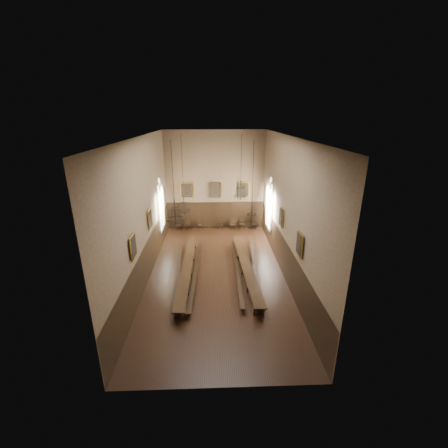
{
  "coord_description": "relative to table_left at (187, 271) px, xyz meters",
  "views": [
    {
      "loc": [
        -0.18,
        -17.9,
        10.17
      ],
      "look_at": [
        0.55,
        1.5,
        3.08
      ],
      "focal_mm": 24.0,
      "sensor_mm": 36.0,
      "label": 1
    }
  ],
  "objects": [
    {
      "name": "chandelier_front_right",
      "position": [
        3.91,
        -1.95,
        4.36
      ],
      "size": [
        0.83,
        0.83,
        4.72
      ],
      "color": "black",
      "rests_on": "ceiling"
    },
    {
      "name": "bench_right_outer",
      "position": [
        4.58,
        0.22,
        -0.11
      ],
      "size": [
        0.81,
        9.56,
        0.43
      ],
      "rotation": [
        0.0,
        0.0,
        -0.05
      ],
      "color": "black",
      "rests_on": "floor"
    },
    {
      "name": "chandelier_front_left",
      "position": [
        -0.29,
        -2.23,
        4.75
      ],
      "size": [
        0.88,
        0.88,
        4.29
      ],
      "color": "black",
      "rests_on": "ceiling"
    },
    {
      "name": "chandelier_back_left",
      "position": [
        -0.24,
        2.28,
        3.85
      ],
      "size": [
        0.85,
        0.85,
        5.26
      ],
      "color": "black",
      "rests_on": "ceiling"
    },
    {
      "name": "table_right",
      "position": [
        3.92,
        0.14,
        -0.0
      ],
      "size": [
        1.2,
        9.89,
        0.77
      ],
      "rotation": [
        0.0,
        0.0,
        0.05
      ],
      "color": "black",
      "rests_on": "floor"
    },
    {
      "name": "bench_left_inner",
      "position": [
        0.55,
        0.05,
        -0.12
      ],
      "size": [
        0.59,
        9.32,
        0.42
      ],
      "rotation": [
        0.0,
        0.0,
        -0.03
      ],
      "color": "black",
      "rests_on": "floor"
    },
    {
      "name": "portrait_back_0",
      "position": [
        -0.64,
        9.09,
        3.31
      ],
      "size": [
        1.1,
        0.12,
        1.4
      ],
      "color": "gold",
      "rests_on": "wall_back"
    },
    {
      "name": "chair_5",
      "position": [
        3.53,
        8.72,
        -0.1
      ],
      "size": [
        0.47,
        0.47,
        0.97
      ],
      "rotation": [
        0.0,
        0.0,
        0.1
      ],
      "color": "black",
      "rests_on": "floor"
    },
    {
      "name": "chair_1",
      "position": [
        -0.56,
        8.72,
        -0.12
      ],
      "size": [
        0.5,
        0.5,
        0.89
      ],
      "rotation": [
        0.0,
        0.0,
        0.34
      ],
      "color": "black",
      "rests_on": "floor"
    },
    {
      "name": "wall_right",
      "position": [
        6.47,
        0.21,
        4.11
      ],
      "size": [
        0.02,
        18.0,
        9.0
      ],
      "primitive_type": "cube",
      "color": "#7A624B",
      "rests_on": "ground"
    },
    {
      "name": "window_left",
      "position": [
        -2.47,
        5.71,
        3.01
      ],
      "size": [
        0.2,
        2.2,
        4.6
      ],
      "primitive_type": null,
      "color": "white",
      "rests_on": "wall_left"
    },
    {
      "name": "floor",
      "position": [
        1.96,
        0.21,
        -0.4
      ],
      "size": [
        9.0,
        18.0,
        0.02
      ],
      "primitive_type": "cube",
      "color": "black",
      "rests_on": "ground"
    },
    {
      "name": "portrait_back_2",
      "position": [
        4.56,
        9.09,
        3.31
      ],
      "size": [
        1.1,
        0.12,
        1.4
      ],
      "color": "gold",
      "rests_on": "wall_back"
    },
    {
      "name": "portrait_back_1",
      "position": [
        1.96,
        9.09,
        3.31
      ],
      "size": [
        1.1,
        0.12,
        1.4
      ],
      "color": "gold",
      "rests_on": "wall_back"
    },
    {
      "name": "wainscot_panelling",
      "position": [
        1.96,
        0.21,
        0.86
      ],
      "size": [
        9.0,
        18.0,
        2.5
      ],
      "primitive_type": null,
      "color": "black",
      "rests_on": "floor"
    },
    {
      "name": "bench_right_inner",
      "position": [
        3.34,
        0.27,
        -0.13
      ],
      "size": [
        0.35,
        9.12,
        0.41
      ],
      "rotation": [
        0.0,
        0.0,
        -0.01
      ],
      "color": "black",
      "rests_on": "floor"
    },
    {
      "name": "bench_left_outer",
      "position": [
        -0.64,
        0.37,
        -0.12
      ],
      "size": [
        0.88,
        9.36,
        0.42
      ],
      "rotation": [
        0.0,
        0.0,
        0.06
      ],
      "color": "black",
      "rests_on": "floor"
    },
    {
      "name": "wall_front",
      "position": [
        1.96,
        -8.8,
        4.11
      ],
      "size": [
        9.0,
        0.02,
        9.0
      ],
      "primitive_type": "cube",
      "color": "#7A624B",
      "rests_on": "ground"
    },
    {
      "name": "window_right",
      "position": [
        6.39,
        5.71,
        3.01
      ],
      "size": [
        0.2,
        2.2,
        4.6
      ],
      "primitive_type": null,
      "color": "white",
      "rests_on": "wall_right"
    },
    {
      "name": "chair_6",
      "position": [
        4.43,
        8.79,
        -0.07
      ],
      "size": [
        0.57,
        0.57,
        1.04
      ],
      "rotation": [
        0.0,
        0.0,
        -0.29
      ],
      "color": "black",
      "rests_on": "floor"
    },
    {
      "name": "table_left",
      "position": [
        0.0,
        0.0,
        0.0
      ],
      "size": [
        0.83,
        9.95,
        0.78
      ],
      "rotation": [
        0.0,
        0.0,
        -0.01
      ],
      "color": "black",
      "rests_on": "floor"
    },
    {
      "name": "ceiling",
      "position": [
        1.96,
        0.21,
        8.62
      ],
      "size": [
        9.0,
        18.0,
        0.02
      ],
      "primitive_type": "cube",
      "color": "black",
      "rests_on": "ground"
    },
    {
      "name": "chair_2",
      "position": [
        0.5,
        8.78,
        -0.12
      ],
      "size": [
        0.46,
        0.46,
        0.9
      ],
      "rotation": [
        0.0,
        0.0,
        0.18
      ],
      "color": "black",
      "rests_on": "floor"
    },
    {
      "name": "portrait_right_1",
      "position": [
        6.34,
        -3.29,
        3.31
      ],
      "size": [
        0.12,
        1.0,
        1.3
      ],
      "color": "gold",
      "rests_on": "wall_right"
    },
    {
      "name": "portrait_right_0",
      "position": [
        6.34,
        1.21,
        3.31
      ],
      "size": [
        0.12,
        1.0,
        1.3
      ],
      "color": "gold",
      "rests_on": "wall_right"
    },
    {
      "name": "chair_4",
      "position": [
        2.4,
        8.68,
        -0.11
      ],
      "size": [
        0.46,
        0.46,
        0.93
      ],
      "rotation": [
        0.0,
        0.0,
        -0.12
      ],
      "color": "black",
      "rests_on": "floor"
    },
    {
      "name": "wall_back",
      "position": [
        1.96,
        9.22,
        4.11
      ],
      "size": [
        9.0,
        0.02,
        9.0
      ],
      "primitive_type": "cube",
      "color": "#7A624B",
      "rests_on": "ground"
    },
    {
      "name": "portrait_left_1",
      "position": [
        -2.42,
        -3.29,
        3.31
      ],
      "size": [
        0.12,
        1.0,
        1.3
      ],
      "color": "gold",
      "rests_on": "wall_left"
    },
    {
      "name": "chair_0",
      "position": [
        -1.46,
        8.72,
        -0.1
      ],
      "size": [
        0.45,
        0.45,
        0.96
      ],
      "rotation": [
        0.0,
        0.0,
        -0.06
      ],
      "color": "black",
      "rests_on": "floor"
    },
    {
      "name": "chair_7",
      "position": [
        5.58,
        8.74,
        -0.08
      ],
      "size": [
        0.49,
        0.49,
        1.03
      ],
      "rotation": [
        0.0,
        0.0,
        -0.07
      ],
      "color": "black",
      "rests_on": "floor"
    },
    {
      "name": "chandelier_back_right",
      "position": [
        3.71,
        2.76,
        4.7
      ],
      "size": [
        0.89,
        0.89,
        4.35
      ],
      "color": "black",
      "rests_on": "ceiling"
    },
    {
      "name": "portrait_left_0",
      "position": [
        -2.42,
        1.21,
        3.31
      ],
      "size": [
        0.12,
        1.0,
        1.3
      ],
      "color": "gold",
      "rests_on": "wall_left"
    },
    {
      "name": "wall_left",
      "position": [
        -2.55,
        0.21,
        4.11
      ],
      "size": [
        0.02,
        18.0,
        9.0
      ],
      "primitive_type": "cube",
      "color": "#7A624B",
      "rests_on": "ground"
    }
  ]
}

